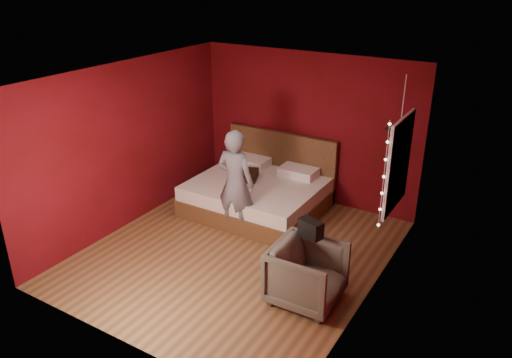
{
  "coord_description": "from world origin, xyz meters",
  "views": [
    {
      "loc": [
        3.51,
        -5.26,
        3.92
      ],
      "look_at": [
        0.09,
        0.4,
        1.04
      ],
      "focal_mm": 35.0,
      "sensor_mm": 36.0,
      "label": 1
    }
  ],
  "objects": [
    {
      "name": "hanging_plant",
      "position": [
        1.85,
        1.22,
        1.75
      ],
      "size": [
        0.5,
        0.46,
        1.07
      ],
      "color": "silver",
      "rests_on": "room_walls"
    },
    {
      "name": "throw_pillow",
      "position": [
        -0.69,
        1.32,
        0.6
      ],
      "size": [
        0.52,
        0.52,
        0.14
      ],
      "primitive_type": "cube",
      "rotation": [
        0.0,
        0.0,
        0.37
      ],
      "color": "#321C10",
      "rests_on": "bed"
    },
    {
      "name": "handbag",
      "position": [
        1.28,
        -0.27,
        0.89
      ],
      "size": [
        0.34,
        0.24,
        0.22
      ],
      "primitive_type": "cube",
      "rotation": [
        0.0,
        0.0,
        -0.3
      ],
      "color": "black",
      "rests_on": "armchair"
    },
    {
      "name": "person",
      "position": [
        -0.34,
        0.5,
        0.84
      ],
      "size": [
        0.63,
        0.43,
        1.69
      ],
      "primitive_type": "imported",
      "rotation": [
        0.0,
        0.0,
        3.19
      ],
      "color": "slate",
      "rests_on": "ground"
    },
    {
      "name": "room_walls",
      "position": [
        0.0,
        0.0,
        1.68
      ],
      "size": [
        4.04,
        4.54,
        2.62
      ],
      "color": "maroon",
      "rests_on": "ground"
    },
    {
      "name": "bed",
      "position": [
        -0.45,
        1.4,
        0.3
      ],
      "size": [
        2.12,
        1.8,
        1.17
      ],
      "color": "brown",
      "rests_on": "ground"
    },
    {
      "name": "floor",
      "position": [
        0.0,
        0.0,
        0.0
      ],
      "size": [
        4.5,
        4.5,
        0.0
      ],
      "primitive_type": "plane",
      "color": "brown",
      "rests_on": "ground"
    },
    {
      "name": "window",
      "position": [
        1.97,
        0.9,
        1.5
      ],
      "size": [
        0.05,
        0.97,
        1.27
      ],
      "color": "white",
      "rests_on": "room_walls"
    },
    {
      "name": "armchair",
      "position": [
        1.37,
        -0.51,
        0.39
      ],
      "size": [
        0.87,
        0.85,
        0.78
      ],
      "primitive_type": "imported",
      "rotation": [
        0.0,
        0.0,
        1.59
      ],
      "color": "#5E5D4A",
      "rests_on": "ground"
    },
    {
      "name": "fairy_lights",
      "position": [
        1.94,
        0.37,
        1.5
      ],
      "size": [
        0.04,
        0.04,
        1.45
      ],
      "color": "silver",
      "rests_on": "room_walls"
    }
  ]
}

